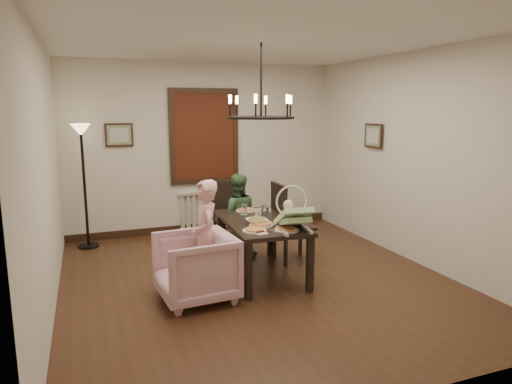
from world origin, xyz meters
TOP-DOWN VIEW (x-y plane):
  - room_shell at (0.00, 0.37)m, footprint 4.51×5.00m
  - dining_table at (0.11, 0.16)m, footprint 0.93×1.54m
  - chair_far at (0.09, 1.32)m, footprint 0.48×0.48m
  - chair_right at (0.72, 0.51)m, footprint 0.49×0.49m
  - armchair at (-0.82, -0.29)m, footprint 0.87×0.85m
  - elderly_woman at (-0.67, -0.17)m, footprint 0.29×0.41m
  - seated_man at (0.06, 0.95)m, footprint 0.54×0.47m
  - baby_bouncer at (0.29, -0.39)m, footprint 0.46×0.58m
  - salad_bowl at (0.00, 0.01)m, footprint 0.30×0.30m
  - pizza_platter at (0.02, -0.09)m, footprint 0.29×0.29m
  - drinking_glass at (0.23, 0.21)m, footprint 0.07×0.07m
  - window_blinds at (0.00, 2.46)m, footprint 1.00×0.03m
  - radiator at (0.00, 2.48)m, footprint 0.92×0.12m
  - picture_back at (-1.35, 2.47)m, footprint 0.42×0.03m
  - picture_right at (2.21, 0.90)m, footprint 0.03×0.42m
  - floor_lamp at (-1.90, 2.15)m, footprint 0.30×0.30m
  - chandelier at (0.11, 0.16)m, footprint 0.80×0.80m

SIDE VIEW (x-z plane):
  - radiator at x=0.00m, z-range 0.04..0.66m
  - armchair at x=-0.82m, z-range 0.00..0.73m
  - seated_man at x=0.06m, z-range 0.00..0.97m
  - chair_far at x=0.09m, z-range 0.00..1.01m
  - elderly_woman at x=-0.67m, z-range 0.00..1.07m
  - chair_right at x=0.72m, z-range 0.00..1.09m
  - dining_table at x=0.11m, z-range 0.27..0.97m
  - pizza_platter at x=0.02m, z-range 0.70..0.74m
  - salad_bowl at x=0.00m, z-range 0.70..0.78m
  - drinking_glass at x=0.23m, z-range 0.70..0.85m
  - baby_bouncer at x=0.29m, z-range 0.70..1.05m
  - floor_lamp at x=-1.90m, z-range 0.00..1.80m
  - room_shell at x=0.00m, z-range -0.01..2.80m
  - window_blinds at x=0.00m, z-range 0.90..2.30m
  - picture_back at x=-1.35m, z-range 1.47..1.83m
  - picture_right at x=2.21m, z-range 1.47..1.83m
  - chandelier at x=0.11m, z-range 1.93..1.97m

